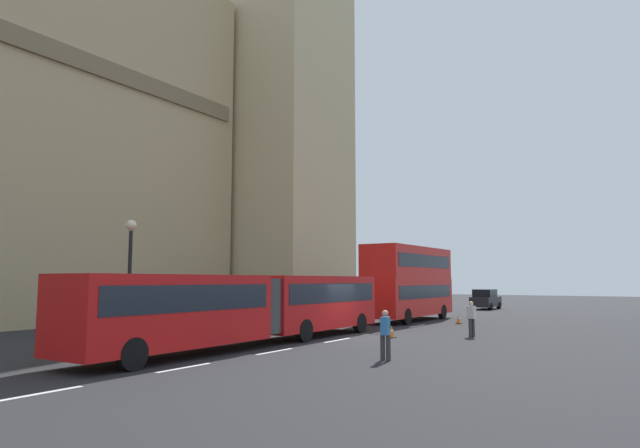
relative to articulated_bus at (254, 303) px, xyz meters
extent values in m
plane|color=#262628|center=(5.12, -1.99, -1.75)|extent=(160.00, 160.00, 0.00)
cube|color=silver|center=(-10.34, -1.99, -1.74)|extent=(2.20, 0.16, 0.01)
cube|color=silver|center=(-5.74, -1.99, -1.74)|extent=(2.20, 0.16, 0.01)
cube|color=silver|center=(-1.14, -1.99, -1.74)|extent=(2.20, 0.16, 0.01)
cube|color=silver|center=(3.46, -1.99, -1.74)|extent=(2.20, 0.16, 0.01)
cube|color=silver|center=(8.06, -1.99, -1.74)|extent=(2.20, 0.16, 0.01)
cube|color=silver|center=(12.66, -1.99, -1.74)|extent=(2.20, 0.16, 0.01)
cube|color=red|center=(4.55, 0.01, -0.10)|extent=(8.20, 2.50, 2.50)
cube|color=#1E232D|center=(4.55, 0.01, 0.35)|extent=(7.54, 2.54, 0.90)
cube|color=red|center=(-4.55, 0.01, -0.10)|extent=(8.20, 2.50, 2.50)
cube|color=#1E232D|center=(-4.55, 0.01, 0.35)|extent=(7.54, 2.54, 0.90)
cylinder|color=#3F3F3F|center=(0.00, 0.01, -0.10)|extent=(2.38, 2.38, 2.25)
cylinder|color=black|center=(7.17, -1.12, -1.25)|extent=(1.00, 0.30, 1.00)
cylinder|color=black|center=(2.09, -1.12, -1.25)|extent=(1.00, 0.30, 1.00)
cylinder|color=black|center=(-7.02, -1.12, -1.25)|extent=(1.00, 0.30, 1.00)
cube|color=red|center=(16.15, 0.01, -0.15)|extent=(9.67, 2.50, 2.40)
cube|color=#1E232D|center=(16.15, 0.01, 0.20)|extent=(8.70, 2.54, 0.84)
cube|color=red|center=(16.15, 0.01, 2.10)|extent=(9.48, 2.50, 2.10)
cube|color=#1E232D|center=(16.15, 0.01, 2.20)|extent=(8.70, 2.54, 0.84)
cylinder|color=black|center=(19.25, -1.12, -1.25)|extent=(1.00, 0.30, 1.00)
cylinder|color=black|center=(13.06, -1.12, -1.25)|extent=(1.00, 0.30, 1.00)
cube|color=black|center=(33.78, -0.01, -1.05)|extent=(4.40, 1.80, 0.90)
cube|color=black|center=(33.58, -0.01, -0.25)|extent=(2.46, 1.66, 0.70)
cylinder|color=black|center=(35.19, -0.82, -1.43)|extent=(0.64, 0.30, 0.64)
cylinder|color=black|center=(32.38, -0.82, -1.43)|extent=(0.64, 0.30, 0.64)
cube|color=black|center=(5.81, -3.57, -1.73)|extent=(0.36, 0.36, 0.03)
cone|color=orange|center=(5.81, -3.57, -1.44)|extent=(0.28, 0.28, 0.55)
cylinder|color=white|center=(5.81, -3.57, -1.41)|extent=(0.17, 0.17, 0.08)
cube|color=black|center=(15.58, -3.52, -1.73)|extent=(0.36, 0.36, 0.03)
cone|color=orange|center=(15.58, -3.52, -1.44)|extent=(0.28, 0.28, 0.55)
cylinder|color=white|center=(15.58, -3.52, -1.41)|extent=(0.17, 0.17, 0.08)
cylinder|color=black|center=(-2.82, 4.51, -1.60)|extent=(0.32, 0.32, 0.30)
cylinder|color=black|center=(-2.82, 4.51, 0.65)|extent=(0.16, 0.16, 4.80)
sphere|color=beige|center=(-2.82, 4.51, 3.30)|extent=(0.44, 0.44, 0.44)
cylinder|color=#333333|center=(-0.94, -6.65, -1.32)|extent=(0.16, 0.16, 0.86)
cylinder|color=#333333|center=(-0.97, -6.45, -1.32)|extent=(0.16, 0.16, 0.86)
cube|color=#3372B2|center=(-0.96, -6.55, -0.59)|extent=(0.43, 0.30, 0.60)
sphere|color=tan|center=(-0.96, -6.55, -0.17)|extent=(0.22, 0.22, 0.22)
cylinder|color=#333333|center=(8.48, -6.63, -1.32)|extent=(0.16, 0.16, 0.86)
cylinder|color=#333333|center=(8.29, -6.55, -1.32)|extent=(0.16, 0.16, 0.86)
cube|color=silver|center=(8.38, -6.59, -0.59)|extent=(0.38, 0.46, 0.60)
sphere|color=beige|center=(8.38, -6.59, -0.17)|extent=(0.22, 0.22, 0.22)
camera|label=1|loc=(-17.95, -14.86, 0.96)|focal=30.64mm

